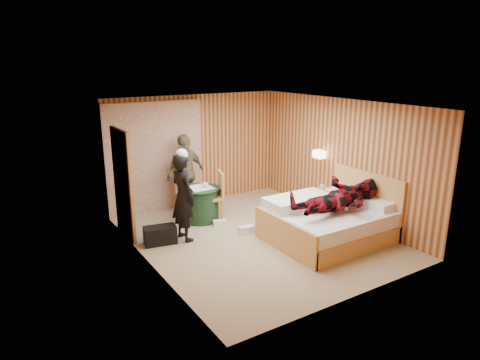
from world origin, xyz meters
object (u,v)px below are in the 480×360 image
man_at_table (186,173)px  duffel_bag (160,235)px  chair_far (186,188)px  woman_standing (183,197)px  bed (329,221)px  wall_lamp (319,154)px  nightstand (325,203)px  round_table (200,204)px  chair_near (215,193)px  man_on_bed (342,190)px

man_at_table → duffel_bag: bearing=31.3°
chair_far → woman_standing: 1.54m
woman_standing → chair_far: bearing=-32.3°
bed → wall_lamp: bearing=56.7°
nightstand → woman_standing: (-3.07, 0.49, 0.52)m
round_table → chair_far: 0.66m
duffel_bag → round_table: bearing=40.5°
nightstand → round_table: bearing=153.0°
nightstand → man_at_table: 3.07m
chair_near → duffel_bag: 1.58m
chair_near → man_on_bed: size_ratio=0.59×
chair_near → man_at_table: (-0.26, 0.84, 0.26)m
wall_lamp → man_on_bed: (-0.77, -1.46, -0.29)m
duffel_bag → man_on_bed: (2.80, -1.69, 0.85)m
chair_far → man_on_bed: size_ratio=0.53×
nightstand → round_table: (-2.36, 1.21, 0.06)m
nightstand → woman_standing: bearing=170.9°
wall_lamp → woman_standing: bearing=176.6°
chair_near → man_on_bed: bearing=50.1°
woman_standing → wall_lamp: bearing=-99.3°
round_table → man_on_bed: bearing=-55.3°
chair_near → nightstand: bearing=81.7°
chair_near → bed: bearing=52.4°
wall_lamp → man_on_bed: bearing=-118.0°
bed → woman_standing: size_ratio=1.31×
man_on_bed → duffel_bag: bearing=148.9°
nightstand → chair_near: (-2.10, 1.04, 0.31)m
chair_far → man_at_table: (0.03, 0.04, 0.32)m
woman_standing → chair_near: bearing=-66.4°
nightstand → round_table: 2.65m
wall_lamp → bed: bearing=-123.3°
duffel_bag → woman_standing: bearing=5.3°
duffel_bag → man_on_bed: bearing=-20.4°
nightstand → round_table: size_ratio=0.74×
chair_near → man_on_bed: (1.37, -2.19, 0.41)m
nightstand → woman_standing: 3.15m
chair_far → round_table: bearing=-109.0°
bed → man_at_table: 3.27m
bed → chair_near: size_ratio=2.07×
chair_far → man_at_table: 0.33m
woman_standing → round_table: bearing=-50.5°
chair_far → man_on_bed: bearing=-82.6°
round_table → man_at_table: (-0.00, 0.68, 0.50)m
bed → man_on_bed: (0.03, -0.23, 0.68)m
bed → chair_far: 3.22m
bed → chair_near: 2.39m
wall_lamp → chair_far: bearing=147.7°
man_at_table → round_table: bearing=72.2°
bed → woman_standing: (-2.30, 1.41, 0.49)m
duffel_bag → man_on_bed: size_ratio=0.33×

